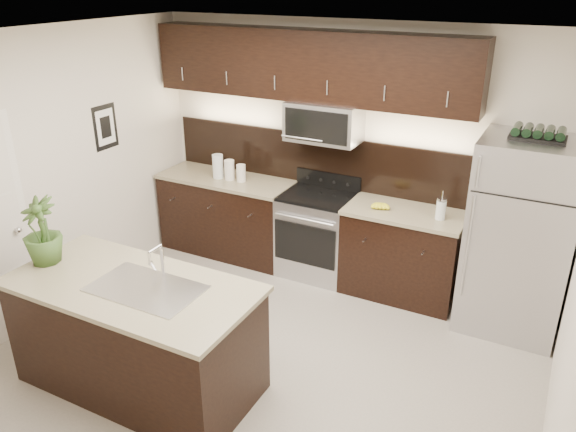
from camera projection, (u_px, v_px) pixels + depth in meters
name	position (u px, v px, depth m)	size (l,w,h in m)	color
ground	(261.00, 363.00, 4.87)	(4.50, 4.50, 0.00)	gray
room_walls	(241.00, 178.00, 4.21)	(4.52, 4.02, 2.71)	beige
counter_run	(300.00, 230.00, 6.25)	(3.51, 0.65, 0.94)	black
upper_fixtures	(310.00, 77.00, 5.69)	(3.49, 0.40, 1.66)	black
island	(137.00, 335.00, 4.45)	(1.96, 0.96, 0.94)	black
sink_faucet	(147.00, 286.00, 4.20)	(0.84, 0.50, 0.28)	silver
refrigerator	(519.00, 237.00, 5.08)	(0.88, 0.79, 1.83)	#B2B2B7
wine_rack	(538.00, 134.00, 4.69)	(0.45, 0.28, 0.11)	black
plant	(41.00, 231.00, 4.48)	(0.31, 0.31, 0.55)	#335220
canisters	(227.00, 169.00, 6.36)	(0.41, 0.13, 0.27)	silver
french_press	(441.00, 209.00, 5.34)	(0.10, 0.10, 0.28)	silver
bananas	(375.00, 205.00, 5.62)	(0.19, 0.15, 0.06)	yellow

